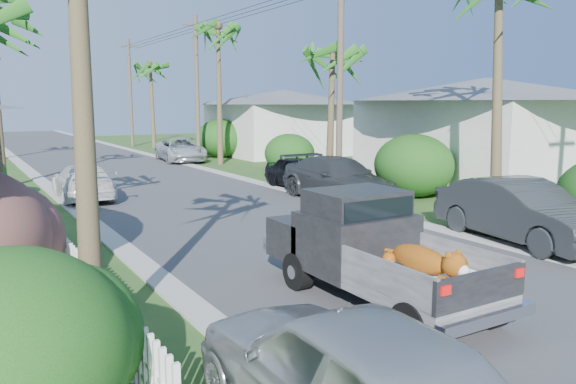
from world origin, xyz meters
TOP-DOWN VIEW (x-y plane):
  - ground at (0.00, 0.00)m, footprint 120.00×120.00m
  - road at (0.00, 25.00)m, footprint 8.00×100.00m
  - curb_left at (-4.30, 25.00)m, footprint 0.60×100.00m
  - curb_right at (4.30, 25.00)m, footprint 0.60×100.00m
  - pickup_truck at (-1.25, 2.77)m, footprint 1.98×5.12m
  - parked_car_rn at (5.00, 3.99)m, footprint 2.46×5.29m
  - parked_car_rm at (4.74, 11.86)m, footprint 2.28×5.59m
  - parked_car_rf at (5.00, 15.00)m, footprint 1.67×4.09m
  - parked_car_rd at (4.67, 28.75)m, footprint 3.02×5.50m
  - parked_car_ln at (-4.43, -0.98)m, footprint 2.08×4.88m
  - parked_car_lf at (-3.60, 17.05)m, footprint 2.04×4.70m
  - palm_r_b at (6.60, 15.00)m, footprint 4.40×4.40m
  - palm_r_c at (6.20, 26.00)m, footprint 4.40×4.40m
  - palm_r_d at (6.50, 40.00)m, footprint 4.40×4.40m
  - shrub_l_a at (-7.50, 1.00)m, footprint 2.60×2.86m
  - shrub_r_b at (7.80, 11.00)m, footprint 3.00×3.30m
  - shrub_r_c at (7.50, 20.00)m, footprint 2.60×2.86m
  - shrub_r_d at (8.00, 30.00)m, footprint 3.20×3.52m
  - picket_fence at (-6.00, 5.50)m, footprint 0.10×11.00m
  - house_right_near at (13.00, 12.00)m, footprint 8.00×9.00m
  - house_right_far at (13.00, 30.00)m, footprint 9.00×8.00m
  - utility_pole_b at (5.60, 13.00)m, footprint 1.60×0.26m
  - utility_pole_c at (5.60, 28.00)m, footprint 1.60×0.26m
  - utility_pole_d at (5.60, 43.00)m, footprint 1.60×0.26m

SIDE VIEW (x-z plane):
  - ground at x=0.00m, z-range 0.00..0.00m
  - road at x=0.00m, z-range 0.00..0.02m
  - curb_left at x=-4.30m, z-range 0.00..0.06m
  - curb_right at x=4.30m, z-range 0.00..0.06m
  - picket_fence at x=-6.00m, z-range 0.00..1.00m
  - parked_car_lf at x=-3.60m, z-range 0.00..1.35m
  - parked_car_rf at x=5.00m, z-range 0.00..1.39m
  - parked_car_rd at x=4.67m, z-range 0.00..1.46m
  - parked_car_rm at x=4.74m, z-range 0.00..1.62m
  - parked_car_ln at x=-4.43m, z-range 0.00..1.64m
  - parked_car_rn at x=5.00m, z-range 0.00..1.68m
  - pickup_truck at x=-1.25m, z-range -0.02..2.04m
  - shrub_r_c at x=7.50m, z-range 0.00..2.10m
  - shrub_l_a at x=-7.50m, z-range 0.00..2.20m
  - shrub_r_b at x=7.80m, z-range 0.00..2.50m
  - shrub_r_d at x=8.00m, z-range 0.00..2.60m
  - house_right_far at x=13.00m, z-range -0.18..4.42m
  - house_right_near at x=13.00m, z-range -0.18..4.62m
  - utility_pole_b at x=5.60m, z-range 0.10..9.10m
  - utility_pole_c at x=5.60m, z-range 0.10..9.10m
  - utility_pole_d at x=5.60m, z-range 0.10..9.10m
  - palm_r_b at x=6.60m, z-range 2.35..9.55m
  - palm_r_d at x=6.50m, z-range 2.73..10.74m
  - palm_r_c at x=6.20m, z-range 3.41..12.81m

